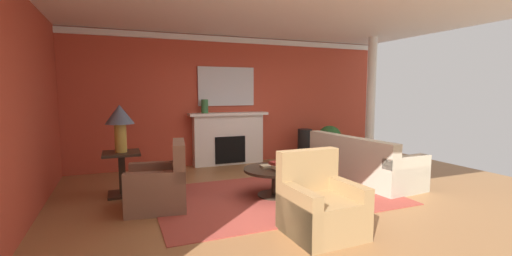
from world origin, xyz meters
TOP-DOWN VIEW (x-y plane):
  - ground_plane at (0.00, 0.00)m, footprint 9.15×9.15m
  - wall_fireplace at (0.00, 2.89)m, footprint 7.64×0.12m
  - wall_window at (-3.58, 0.30)m, footprint 0.12×6.27m
  - ceiling_panel at (0.00, 0.30)m, footprint 7.64×6.27m
  - crown_moulding at (0.00, 2.81)m, footprint 7.64×0.08m
  - area_rug at (-0.20, 0.12)m, footprint 3.69×2.40m
  - fireplace at (-0.16, 2.68)m, footprint 1.80×0.35m
  - mantel_mirror at (-0.16, 2.80)m, footprint 1.31×0.04m
  - sofa at (1.67, 0.35)m, footprint 1.08×2.17m
  - armchair_near_window at (-1.96, 0.25)m, footprint 0.91×0.91m
  - armchair_facing_fireplace at (-0.33, -1.35)m, footprint 0.83×0.83m
  - coffee_table at (-0.20, 0.12)m, footprint 1.00×1.00m
  - side_table at (-2.44, 1.09)m, footprint 0.56×0.56m
  - table_lamp at (-2.44, 1.09)m, footprint 0.44×0.44m
  - vase_mantel_left at (-0.71, 2.63)m, footprint 0.15×0.15m
  - vase_tall_corner at (1.65, 2.38)m, footprint 0.34×0.34m
  - book_red_cover at (-0.27, 0.25)m, footprint 0.23×0.19m
  - book_art_folio at (-0.20, -0.05)m, footprint 0.26×0.20m
  - book_small_novel at (-0.20, 0.02)m, footprint 0.27×0.24m
  - potted_plant at (2.25, 2.23)m, footprint 0.56×0.56m
  - column_white at (3.02, 1.73)m, footprint 0.20×0.20m

SIDE VIEW (x-z plane):
  - ground_plane at x=0.00m, z-range 0.00..0.00m
  - area_rug at x=-0.20m, z-range 0.00..0.01m
  - sofa at x=1.67m, z-range -0.13..0.72m
  - armchair_near_window at x=-1.96m, z-range -0.17..0.78m
  - armchair_facing_fireplace at x=-0.33m, z-range -0.17..0.78m
  - coffee_table at x=-0.20m, z-range 0.11..0.56m
  - vase_tall_corner at x=1.65m, z-range 0.00..0.76m
  - side_table at x=-2.44m, z-range 0.05..0.75m
  - book_red_cover at x=-0.27m, z-range 0.45..0.48m
  - potted_plant at x=2.25m, z-range 0.08..0.91m
  - book_art_folio at x=-0.20m, z-range 0.48..0.53m
  - book_small_novel at x=-0.20m, z-range 0.53..0.58m
  - fireplace at x=-0.16m, z-range -0.03..1.15m
  - table_lamp at x=-2.44m, z-range 0.85..1.60m
  - vase_mantel_left at x=-0.71m, z-range 1.18..1.48m
  - wall_fireplace at x=0.00m, z-range 0.00..2.88m
  - wall_window at x=-3.58m, z-range 0.00..2.88m
  - column_white at x=3.02m, z-range 0.00..2.88m
  - mantel_mirror at x=-0.16m, z-range 1.33..2.20m
  - crown_moulding at x=0.00m, z-range 2.74..2.86m
  - ceiling_panel at x=0.00m, z-range 2.88..2.94m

